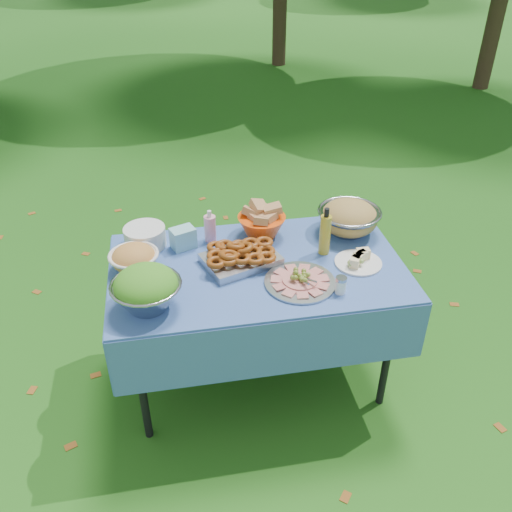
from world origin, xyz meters
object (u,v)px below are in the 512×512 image
(pasta_bowl_steel, at_px, (349,217))
(oil_bottle, at_px, (325,231))
(salad_bowl, at_px, (146,289))
(charcuterie_platter, at_px, (300,276))
(bread_bowl, at_px, (262,221))
(picnic_table, at_px, (257,324))
(plate_stack, at_px, (145,237))

(pasta_bowl_steel, height_order, oil_bottle, oil_bottle)
(salad_bowl, xyz_separation_m, charcuterie_platter, (0.71, 0.05, -0.06))
(salad_bowl, relative_size, bread_bowl, 1.20)
(charcuterie_platter, bearing_deg, pasta_bowl_steel, 48.19)
(bread_bowl, bearing_deg, salad_bowl, -139.57)
(pasta_bowl_steel, bearing_deg, salad_bowl, -156.50)
(picnic_table, bearing_deg, bread_bowl, 75.28)
(picnic_table, xyz_separation_m, pasta_bowl_steel, (0.55, 0.24, 0.47))
(salad_bowl, bearing_deg, plate_stack, 90.61)
(bread_bowl, distance_m, oil_bottle, 0.37)
(plate_stack, bearing_deg, bread_bowl, -0.20)
(bread_bowl, bearing_deg, pasta_bowl_steel, -6.23)
(salad_bowl, xyz_separation_m, pasta_bowl_steel, (1.09, 0.47, -0.01))
(charcuterie_platter, bearing_deg, picnic_table, 133.64)
(picnic_table, bearing_deg, pasta_bowl_steel, 23.47)
(bread_bowl, distance_m, charcuterie_platter, 0.48)
(bread_bowl, height_order, oil_bottle, oil_bottle)
(picnic_table, bearing_deg, charcuterie_platter, -46.36)
(pasta_bowl_steel, distance_m, oil_bottle, 0.27)
(picnic_table, distance_m, plate_stack, 0.76)
(picnic_table, distance_m, oil_bottle, 0.63)
(oil_bottle, bearing_deg, pasta_bowl_steel, 43.69)
(charcuterie_platter, bearing_deg, oil_bottle, 52.09)
(bread_bowl, bearing_deg, plate_stack, 179.80)
(picnic_table, bearing_deg, salad_bowl, -156.48)
(plate_stack, height_order, pasta_bowl_steel, pasta_bowl_steel)
(pasta_bowl_steel, xyz_separation_m, oil_bottle, (-0.19, -0.18, 0.04))
(pasta_bowl_steel, bearing_deg, plate_stack, 177.19)
(plate_stack, height_order, oil_bottle, oil_bottle)
(picnic_table, xyz_separation_m, plate_stack, (-0.55, 0.29, 0.43))
(picnic_table, xyz_separation_m, charcuterie_platter, (0.17, -0.18, 0.42))
(pasta_bowl_steel, height_order, charcuterie_platter, pasta_bowl_steel)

